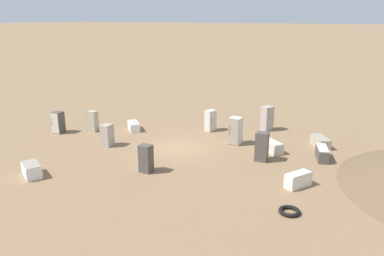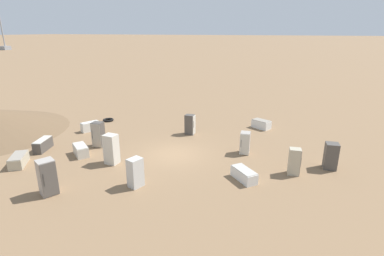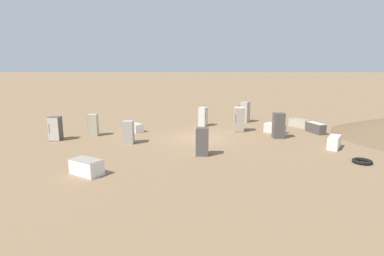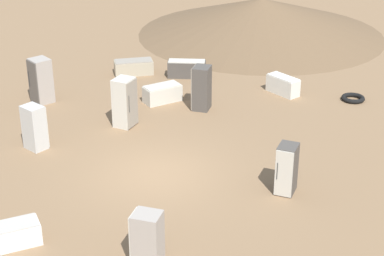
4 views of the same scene
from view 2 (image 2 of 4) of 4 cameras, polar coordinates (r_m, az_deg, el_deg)
The scene contains 17 objects.
ground_plane at distance 19.92m, azimuth -3.40°, elevation -4.98°, with size 1000.00×1000.00×0.00m, color #846647.
power_pylon_0 at distance 150.02m, azimuth -32.49°, elevation 15.56°, with size 9.12×3.13×26.05m.
discarded_fridge_0 at distance 15.95m, azimuth -10.77°, elevation -8.33°, with size 0.87×0.80×1.58m.
discarded_fridge_1 at distance 19.42m, azimuth 24.93°, elevation -4.84°, with size 0.82×0.79×1.58m.
discarded_fridge_2 at distance 21.03m, azimuth -30.13°, elevation -5.31°, with size 1.85×1.59×0.65m.
discarded_fridge_3 at distance 20.06m, azimuth 10.06°, elevation -2.82°, with size 0.80×0.67×1.47m.
discarded_fridge_4 at distance 25.61m, azimuth 13.05°, elevation 0.72°, with size 1.38×1.68×0.71m.
discarded_fridge_5 at distance 22.81m, azimuth -26.52°, elevation -2.86°, with size 1.78×1.08×0.77m.
discarded_fridge_6 at distance 25.65m, azimuth -18.81°, elevation 0.28°, with size 1.53×1.20×0.75m.
discarded_fridge_7 at distance 17.89m, azimuth 18.91°, elevation -6.06°, with size 0.62×0.71×1.55m.
discarded_fridge_8 at distance 21.90m, azimuth -17.42°, elevation -1.18°, with size 0.74×0.79×1.76m.
discarded_fridge_9 at distance 16.75m, azimuth 9.86°, elevation -8.74°, with size 1.63×1.66×0.63m.
discarded_fridge_10 at distance 16.55m, azimuth -25.84°, elevation -8.45°, with size 1.01×1.01×1.82m.
discarded_fridge_11 at distance 23.42m, azimuth -0.38°, elevation 0.67°, with size 0.56×0.75×1.56m.
discarded_fridge_12 at distance 18.89m, azimuth -15.09°, elevation -3.89°, with size 0.73×0.80×1.86m.
discarded_fridge_13 at distance 20.90m, azimuth -20.43°, elevation -3.98°, with size 1.48×1.63×0.70m.
scrap_tire at distance 28.08m, azimuth -15.66°, elevation 1.49°, with size 0.96×0.96×0.18m.
Camera 2 is at (-16.72, -7.51, 7.81)m, focal length 28.00 mm.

